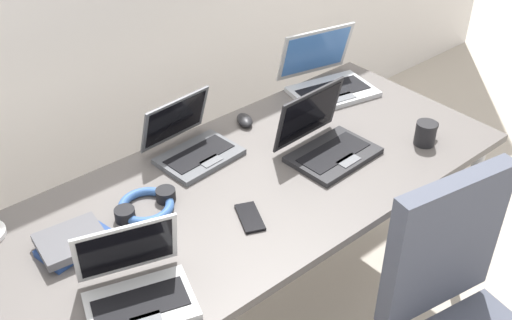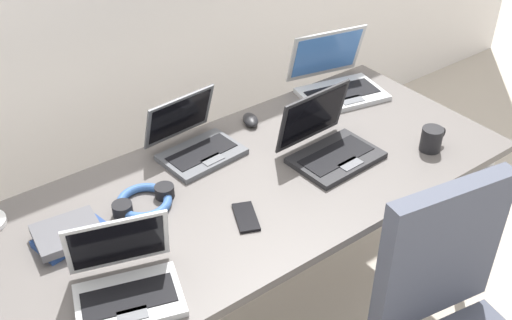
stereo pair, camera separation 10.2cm
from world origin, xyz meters
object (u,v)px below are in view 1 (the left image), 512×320
(cell_phone, at_px, (250,217))
(headphones, at_px, (146,206))
(laptop_front_left, at_px, (136,288))
(computer_mouse, at_px, (245,120))
(laptop_front_right, at_px, (326,142))
(laptop_near_lamp, at_px, (327,79))
(book_stack, at_px, (73,242))
(laptop_far_corner, at_px, (192,145))
(coffee_mug, at_px, (426,133))

(cell_phone, height_order, headphones, headphones)
(laptop_front_left, relative_size, computer_mouse, 3.53)
(laptop_front_left, distance_m, cell_phone, 0.44)
(laptop_front_right, height_order, headphones, laptop_front_right)
(cell_phone, bearing_deg, laptop_front_left, -148.78)
(laptop_near_lamp, bearing_deg, book_stack, -171.09)
(laptop_front_left, xyz_separation_m, cell_phone, (0.44, 0.06, -0.04))
(laptop_near_lamp, bearing_deg, laptop_front_left, -158.21)
(laptop_far_corner, distance_m, computer_mouse, 0.28)
(laptop_near_lamp, relative_size, cell_phone, 2.87)
(laptop_near_lamp, distance_m, computer_mouse, 0.44)
(laptop_front_left, relative_size, cell_phone, 2.49)
(laptop_near_lamp, bearing_deg, coffee_mug, -92.56)
(cell_phone, relative_size, headphones, 0.64)
(laptop_far_corner, xyz_separation_m, laptop_front_right, (0.37, -0.30, 0.00))
(headphones, distance_m, book_stack, 0.26)
(laptop_front_left, bearing_deg, coffee_mug, -1.53)
(laptop_front_left, distance_m, book_stack, 0.29)
(headphones, bearing_deg, laptop_front_right, -12.38)
(laptop_far_corner, relative_size, headphones, 1.39)
(laptop_front_left, distance_m, computer_mouse, 0.92)
(laptop_front_left, height_order, laptop_front_right, laptop_front_right)
(laptop_near_lamp, bearing_deg, laptop_front_right, -136.47)
(laptop_far_corner, height_order, laptop_front_left, laptop_front_left)
(cell_phone, bearing_deg, computer_mouse, 75.87)
(laptop_near_lamp, height_order, coffee_mug, laptop_near_lamp)
(headphones, relative_size, book_stack, 0.95)
(laptop_far_corner, xyz_separation_m, coffee_mug, (0.69, -0.49, 0.00))
(book_stack, height_order, coffee_mug, coffee_mug)
(computer_mouse, relative_size, coffee_mug, 0.85)
(laptop_far_corner, xyz_separation_m, laptop_near_lamp, (0.71, 0.03, 0.01))
(laptop_far_corner, distance_m, book_stack, 0.57)
(laptop_front_left, distance_m, laptop_front_right, 0.89)
(laptop_far_corner, distance_m, cell_phone, 0.41)
(laptop_far_corner, xyz_separation_m, headphones, (-0.29, -0.15, -0.03))
(laptop_front_right, height_order, laptop_near_lamp, laptop_near_lamp)
(computer_mouse, distance_m, coffee_mug, 0.67)
(headphones, distance_m, coffee_mug, 1.03)
(computer_mouse, bearing_deg, book_stack, -143.76)
(laptop_front_left, distance_m, laptop_near_lamp, 1.31)
(laptop_near_lamp, distance_m, cell_phone, 0.89)
(laptop_front_right, height_order, coffee_mug, laptop_front_right)
(cell_phone, distance_m, coffee_mug, 0.76)
(laptop_near_lamp, relative_size, book_stack, 1.73)
(coffee_mug, bearing_deg, headphones, 161.03)
(laptop_far_corner, xyz_separation_m, cell_phone, (-0.07, -0.40, -0.04))
(laptop_front_right, bearing_deg, laptop_near_lamp, 43.53)
(laptop_front_left, height_order, book_stack, laptop_front_left)
(laptop_front_left, relative_size, coffee_mug, 3.00)
(laptop_front_right, relative_size, laptop_near_lamp, 0.81)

